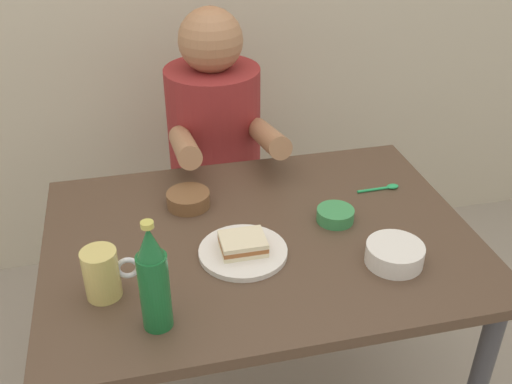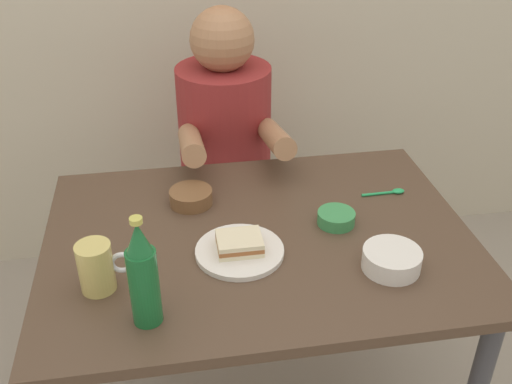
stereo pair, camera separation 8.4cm
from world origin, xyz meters
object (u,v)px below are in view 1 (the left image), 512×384
dining_table (260,263)px  beer_bottle (154,281)px  stool (218,225)px  beer_mug (103,274)px  person_seated (215,127)px  rice_bowl_white (395,253)px  plate_orange (243,252)px  sandwich (243,244)px

dining_table → beer_bottle: (-0.29, -0.27, 0.21)m
stool → beer_mug: beer_mug is taller
person_seated → rice_bowl_white: (0.30, -0.80, 0.00)m
plate_orange → rice_bowl_white: 0.37m
dining_table → rice_bowl_white: (0.29, -0.18, 0.12)m
sandwich → beer_bottle: bearing=-138.9°
stool → person_seated: (0.00, -0.01, 0.42)m
beer_mug → beer_bottle: size_ratio=0.48×
beer_bottle → rice_bowl_white: 0.59m
dining_table → rice_bowl_white: 0.36m
plate_orange → rice_bowl_white: size_ratio=1.57×
sandwich → beer_mug: 0.34m
rice_bowl_white → dining_table: bearing=147.3°
stool → beer_bottle: 1.07m
sandwich → beer_mug: (-0.33, -0.08, 0.03)m
beer_mug → beer_bottle: (0.11, -0.12, 0.06)m
rice_bowl_white → sandwich: bearing=161.8°
plate_orange → beer_mug: beer_mug is taller
dining_table → person_seated: (-0.01, 0.62, 0.12)m
stool → rice_bowl_white: rice_bowl_white is taller
person_seated → plate_orange: person_seated is taller
person_seated → rice_bowl_white: person_seated is taller
plate_orange → beer_bottle: 0.32m
plate_orange → beer_bottle: beer_bottle is taller
dining_table → person_seated: bearing=91.3°
person_seated → stool: bearing=90.0°
stool → plate_orange: plate_orange is taller
dining_table → beer_mug: 0.45m
stool → beer_bottle: (-0.27, -0.90, 0.51)m
person_seated → plate_orange: size_ratio=3.27×
person_seated → beer_bottle: size_ratio=2.75×
plate_orange → sandwich: 0.02m
person_seated → plate_orange: bearing=-93.9°
dining_table → stool: bearing=91.3°
sandwich → beer_bottle: beer_bottle is taller
sandwich → plate_orange: bearing=0.0°
stool → person_seated: person_seated is taller
beer_mug → rice_bowl_white: 0.68m
person_seated → beer_bottle: 0.93m
stool → rice_bowl_white: bearing=-69.7°
stool → beer_bottle: beer_bottle is taller
dining_table → beer_bottle: beer_bottle is taller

